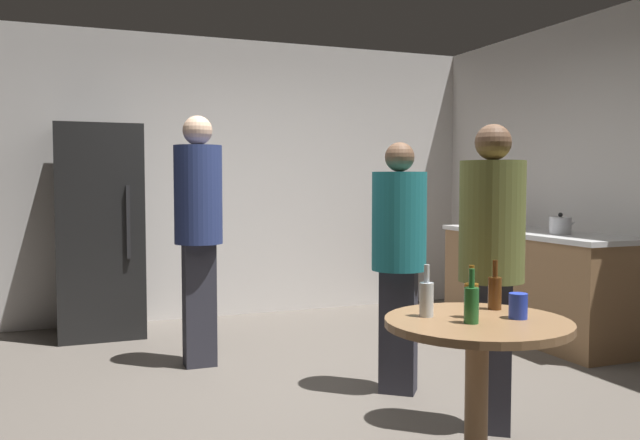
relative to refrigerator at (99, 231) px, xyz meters
name	(u,v)px	position (x,y,z in m)	size (l,w,h in m)	color
ground_plane	(321,403)	(1.18, -2.20, -0.95)	(5.20, 5.20, 0.10)	#5B544C
wall_back	(222,178)	(1.18, 0.43, 0.45)	(5.32, 0.06, 2.70)	silver
refrigerator	(99,231)	(0.00, 0.00, 0.00)	(0.70, 0.68, 1.80)	black
kitchen_counter	(535,283)	(3.46, -1.41, -0.45)	(0.64, 1.93, 0.90)	olive
kettle	(561,226)	(3.41, -1.76, 0.07)	(0.24, 0.17, 0.18)	#B2B2B7
wine_bottle_on_counter	(494,214)	(3.48, -0.79, 0.12)	(0.08, 0.08, 0.31)	#3F141E
foreground_table	(477,343)	(1.35, -3.59, -0.27)	(0.80, 0.80, 0.73)	olive
beer_bottle_amber	(471,299)	(1.35, -3.55, -0.08)	(0.06, 0.06, 0.23)	#8C5919
beer_bottle_brown	(495,291)	(1.56, -3.43, -0.08)	(0.06, 0.06, 0.23)	#593314
beer_bottle_green	(471,304)	(1.28, -3.65, -0.08)	(0.06, 0.06, 0.23)	#26662D
beer_bottle_clear	(427,298)	(1.18, -3.46, -0.08)	(0.06, 0.06, 0.23)	silver
plastic_cup_blue	(518,306)	(1.52, -3.64, -0.11)	(0.08, 0.08, 0.11)	blue
person_in_olive_shirt	(491,253)	(1.79, -3.07, 0.05)	(0.48, 0.48, 1.63)	#2D2D38
person_in_teal_shirt	(399,248)	(1.65, -2.32, 0.01)	(0.48, 0.48, 1.57)	#2D2D38
person_in_navy_shirt	(198,220)	(0.61, -1.27, 0.15)	(0.34, 0.34, 1.79)	#2D2D38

